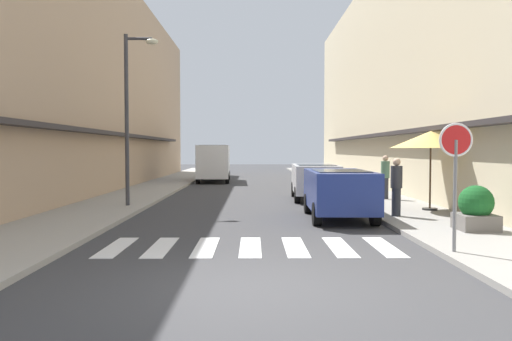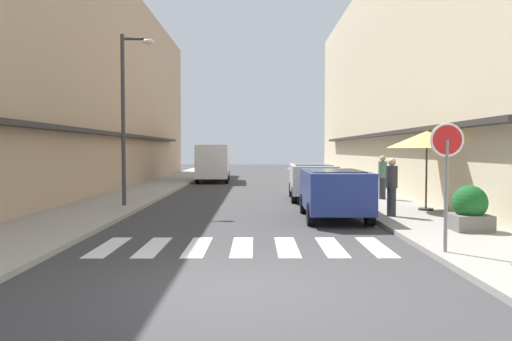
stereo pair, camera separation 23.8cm
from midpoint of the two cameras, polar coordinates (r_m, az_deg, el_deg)
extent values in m
plane|color=#38383A|center=(23.93, -0.17, -2.55)|extent=(91.19, 91.19, 0.00)
cube|color=#9E998E|center=(24.50, -12.19, -2.35)|extent=(2.85, 58.03, 0.12)
cube|color=gray|center=(24.43, 11.88, -2.36)|extent=(2.85, 58.03, 0.12)
cube|color=tan|center=(26.78, -20.14, 9.67)|extent=(5.00, 39.30, 11.04)
cube|color=#332D2D|center=(25.74, -14.29, 3.97)|extent=(0.50, 27.51, 0.16)
cube|color=beige|center=(26.71, 19.93, 10.46)|extent=(5.00, 39.30, 11.75)
cube|color=#332D2D|center=(25.66, 14.03, 3.97)|extent=(0.50, 27.51, 0.16)
cube|color=silver|center=(10.99, -15.91, -8.53)|extent=(0.45, 2.20, 0.01)
cube|color=silver|center=(10.77, -10.99, -8.71)|extent=(0.45, 2.20, 0.01)
cube|color=silver|center=(10.63, -5.90, -8.83)|extent=(0.45, 2.20, 0.01)
cube|color=silver|center=(10.57, -0.71, -8.88)|extent=(0.45, 2.20, 0.01)
cube|color=silver|center=(10.59, 4.50, -8.86)|extent=(0.45, 2.20, 0.01)
cube|color=silver|center=(10.71, 9.63, -8.77)|extent=(0.45, 2.20, 0.01)
cube|color=silver|center=(10.90, 14.62, -8.61)|extent=(0.45, 2.20, 0.01)
cube|color=navy|center=(14.86, 9.73, -2.21)|extent=(1.83, 4.00, 1.13)
cube|color=black|center=(14.65, 9.87, -1.08)|extent=(1.51, 2.25, 0.56)
cylinder|color=black|center=(16.12, 6.23, -3.85)|extent=(0.23, 0.64, 0.64)
cylinder|color=black|center=(16.33, 11.81, -3.80)|extent=(0.23, 0.64, 0.64)
cylinder|color=black|center=(13.53, 7.18, -5.05)|extent=(0.23, 0.64, 0.64)
cylinder|color=black|center=(13.78, 13.79, -4.97)|extent=(0.23, 0.64, 0.64)
cube|color=silver|center=(20.44, 7.12, -0.93)|extent=(1.89, 4.05, 1.13)
cube|color=black|center=(20.23, 7.19, -0.10)|extent=(1.55, 2.29, 0.56)
cylinder|color=black|center=(21.74, 4.73, -2.21)|extent=(0.24, 0.65, 0.64)
cylinder|color=black|center=(21.87, 8.90, -2.21)|extent=(0.24, 0.65, 0.64)
cylinder|color=black|center=(19.12, 5.07, -2.85)|extent=(0.24, 0.65, 0.64)
cylinder|color=black|center=(19.27, 9.80, -2.84)|extent=(0.24, 0.65, 0.64)
cube|color=silver|center=(31.87, -4.52, 1.09)|extent=(2.12, 5.46, 2.03)
cube|color=black|center=(31.59, -4.56, 2.45)|extent=(1.73, 3.07, 0.56)
cylinder|color=black|center=(33.75, -5.87, -0.56)|extent=(0.24, 0.65, 0.64)
cylinder|color=black|center=(33.66, -2.83, -0.56)|extent=(0.24, 0.65, 0.64)
cylinder|color=black|center=(30.20, -6.38, -0.92)|extent=(0.24, 0.65, 0.64)
cylinder|color=black|center=(30.10, -2.98, -0.92)|extent=(0.24, 0.65, 0.64)
cylinder|color=slate|center=(10.09, 22.09, -2.78)|extent=(0.07, 0.07, 2.15)
cylinder|color=red|center=(10.05, 22.19, 3.32)|extent=(0.64, 0.03, 0.64)
torus|color=white|center=(10.05, 22.19, 3.32)|extent=(0.65, 0.05, 0.65)
cylinder|color=#38383D|center=(17.83, -14.56, 5.65)|extent=(0.14, 0.14, 5.96)
cylinder|color=#38383D|center=(18.10, -13.24, 14.67)|extent=(0.90, 0.10, 0.10)
ellipsoid|color=beige|center=(17.99, -11.79, 14.43)|extent=(0.44, 0.28, 0.20)
cylinder|color=#262626|center=(16.92, 19.76, -4.26)|extent=(0.48, 0.48, 0.06)
cylinder|color=#4C3823|center=(16.82, 19.82, -0.49)|extent=(0.06, 0.06, 2.29)
cone|color=#D8B259|center=(16.81, 19.87, 3.41)|extent=(2.59, 2.59, 0.55)
cube|color=slate|center=(13.12, 24.29, -5.51)|extent=(0.88, 0.88, 0.39)
sphere|color=#195623|center=(13.06, 24.33, -3.41)|extent=(0.83, 0.83, 0.83)
cylinder|color=#282B33|center=(15.03, 16.15, -3.56)|extent=(0.26, 0.26, 0.83)
cylinder|color=#333338|center=(14.97, 16.18, -0.73)|extent=(0.34, 0.34, 0.66)
sphere|color=tan|center=(14.95, 16.20, 0.95)|extent=(0.22, 0.22, 0.22)
cylinder|color=#282B33|center=(20.11, 15.05, -2.04)|extent=(0.26, 0.26, 0.84)
cylinder|color=#4C7259|center=(20.07, 15.07, 0.10)|extent=(0.34, 0.34, 0.66)
sphere|color=tan|center=(20.06, 15.09, 1.37)|extent=(0.23, 0.23, 0.23)
camera|label=1|loc=(0.12, -89.70, 0.01)|focal=34.41mm
camera|label=2|loc=(0.12, 90.30, -0.01)|focal=34.41mm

